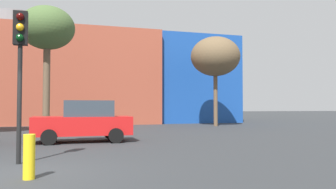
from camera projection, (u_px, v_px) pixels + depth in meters
ground_plane at (11, 174)px, 7.66m from camera, size 200.00×200.00×0.00m
building_backdrop at (14, 78)px, 32.24m from camera, size 41.82×12.59×10.28m
parked_car_2 at (84, 121)px, 14.78m from camera, size 4.10×2.01×1.78m
traffic_light_island at (20, 51)px, 9.13m from camera, size 0.36×0.36×4.05m
bare_tree_1 at (215, 57)px, 27.05m from camera, size 3.88×3.88×7.04m
bare_tree_2 at (47, 30)px, 21.44m from camera, size 3.38×3.38×7.80m
bollard_yellow_0 at (29, 157)px, 7.13m from camera, size 0.24×0.24×0.93m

